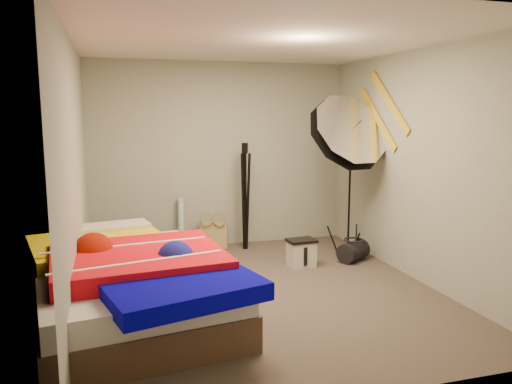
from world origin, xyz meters
name	(u,v)px	position (x,y,z in m)	size (l,w,h in m)	color
floor	(263,293)	(0.00, 0.00, 0.00)	(4.00, 4.00, 0.00)	#50453C
ceiling	(263,40)	(0.00, 0.00, 2.50)	(4.00, 4.00, 0.00)	silver
wall_back	(220,155)	(0.00, 2.00, 1.25)	(3.50, 3.50, 0.00)	#97A08F
wall_front	(360,209)	(0.00, -2.00, 1.25)	(3.50, 3.50, 0.00)	#97A08F
wall_left	(75,178)	(-1.75, 0.00, 1.25)	(4.00, 4.00, 0.00)	#97A08F
wall_right	(418,166)	(1.75, 0.00, 1.25)	(4.00, 4.00, 0.00)	#97A08F
tote_bag	(214,235)	(-0.15, 1.81, 0.18)	(0.37, 0.11, 0.37)	tan
wrapping_roll	(181,224)	(-0.58, 1.86, 0.35)	(0.08, 0.08, 0.71)	#52A8C0
camera_case	(301,254)	(0.70, 0.72, 0.15)	(0.31, 0.22, 0.31)	beige
duffel_bag	(353,251)	(1.41, 0.76, 0.12)	(0.24, 0.24, 0.40)	black
wall_stripe_upper	(389,102)	(1.73, 0.60, 1.95)	(0.02, 1.10, 0.10)	gold
wall_stripe_lower	(378,119)	(1.73, 0.85, 1.75)	(0.02, 1.10, 0.10)	gold
bed	(130,282)	(-1.32, -0.27, 0.33)	(1.97, 2.60, 0.66)	#4E3628
photo_umbrella	(346,135)	(1.32, 0.89, 1.55)	(1.22, 0.83, 2.16)	black
camera_tripod	(245,189)	(0.26, 1.67, 0.82)	(0.10, 0.10, 1.43)	black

